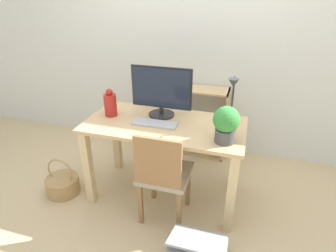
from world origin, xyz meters
TOP-DOWN VIEW (x-y plane):
  - ground_plane at (0.00, 0.00)m, footprint 10.00×10.00m
  - wall_back at (0.00, 1.01)m, footprint 8.00×0.05m
  - desk at (0.00, 0.00)m, footprint 1.35×0.67m
  - monitor at (-0.08, 0.15)m, footprint 0.54×0.23m
  - keyboard at (-0.07, -0.05)m, footprint 0.38×0.13m
  - vase at (-0.51, 0.02)m, footprint 0.11×0.11m
  - desk_lamp at (0.53, -0.00)m, footprint 0.10×0.19m
  - potted_plant at (0.52, -0.17)m, footprint 0.19×0.19m
  - chair at (0.08, -0.31)m, footprint 0.40×0.40m
  - bookshelf at (-0.20, 0.83)m, footprint 0.95×0.28m
  - basket at (-0.95, -0.26)m, footprint 0.31×0.31m

SIDE VIEW (x-z plane):
  - ground_plane at x=0.00m, z-range 0.00..0.00m
  - basket at x=-0.95m, z-range -0.09..0.28m
  - bookshelf at x=-0.20m, z-range -0.04..0.76m
  - chair at x=0.08m, z-range 0.04..0.88m
  - desk at x=0.00m, z-range 0.23..0.98m
  - keyboard at x=-0.07m, z-range 0.75..0.77m
  - vase at x=-0.51m, z-range 0.73..0.98m
  - potted_plant at x=0.52m, z-range 0.76..1.04m
  - monitor at x=-0.08m, z-range 0.76..1.20m
  - desk_lamp at x=0.53m, z-range 0.80..1.25m
  - wall_back at x=0.00m, z-range 0.00..2.60m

